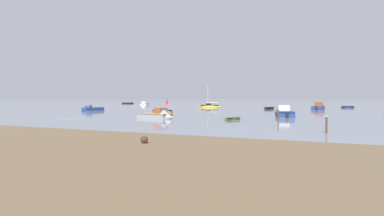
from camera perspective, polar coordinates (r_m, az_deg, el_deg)
The scene contains 16 objects.
ground_plane at distance 50.41m, azimuth -19.70°, elevation -1.73°, with size 800.00×800.00×0.00m, color gray.
tidal_rock_near at distance 22.27m, azimuth -7.91°, elevation -5.18°, with size 0.48×0.48×0.48m, color #402F1E.
motorboat_moored_1 at distance 117.22m, azimuth -7.91°, elevation 0.66°, with size 3.46×5.88×1.91m.
rowboat_moored_0 at distance 132.41m, azimuth -10.59°, elevation 0.79°, with size 4.61×3.91×0.72m.
sailboat_moored_1 at distance 92.47m, azimuth 2.94°, elevation 0.29°, with size 5.99×3.53×6.41m.
motorboat_moored_2 at distance 83.73m, azimuth 20.20°, elevation 0.03°, with size 2.61×6.75×2.51m.
rowboat_moored_1 at distance 97.44m, azimuth 24.33°, elevation 0.13°, with size 3.88×3.34×0.61m.
motorboat_moored_3 at distance 48.77m, azimuth -5.46°, elevation -1.34°, with size 6.19×3.23×2.24m.
rowboat_moored_2 at distance 65.32m, azimuth -4.93°, elevation -0.59°, with size 4.31×3.20×0.65m.
rowboat_moored_3 at distance 46.51m, azimuth 6.72°, elevation -1.78°, with size 2.03×3.19×0.48m.
rowboat_moored_4 at distance 83.10m, azimuth 12.64°, elevation -0.03°, with size 2.44×4.84×0.73m.
motorboat_moored_4 at distance 75.27m, azimuth -16.50°, elevation -0.25°, with size 2.71×5.52×1.81m.
motorboat_moored_5 at distance 56.17m, azimuth 14.94°, elevation -0.90°, with size 4.05×7.01×2.52m.
channel_buoy at distance 143.72m, azimuth -4.18°, elevation 1.03°, with size 0.90×0.90×2.30m.
mooring_post_left at distance 32.34m, azimuth 21.35°, elevation -2.58°, with size 0.22×0.22×1.69m.
mooring_post_right at distance 45.49m, azimuth 14.10°, elevation -1.15°, with size 0.22×0.22×1.71m.
Camera 1 is at (34.80, -36.31, 3.33)m, focal length 32.25 mm.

